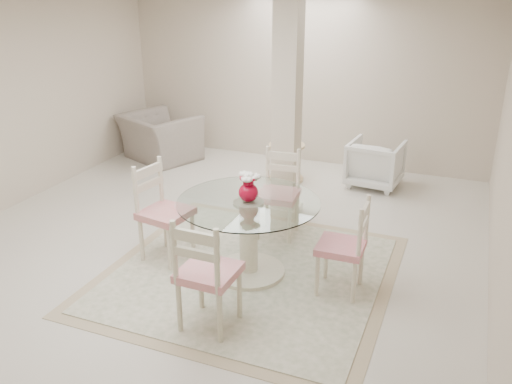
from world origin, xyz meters
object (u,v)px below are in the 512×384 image
at_px(dining_table, 249,238).
at_px(dining_chair_north, 280,187).
at_px(red_vase, 248,187).
at_px(recliner_taupe, 160,137).
at_px(armchair_white, 375,163).
at_px(dining_chair_west, 160,204).
at_px(side_table, 286,164).
at_px(column, 287,112).
at_px(dining_chair_east, 349,240).
at_px(dining_chair_south, 204,267).

xyz_separation_m(dining_table, dining_chair_north, (-0.03, 1.02, 0.18)).
height_order(red_vase, recliner_taupe, red_vase).
bearing_deg(armchair_white, dining_chair_west, 65.73).
bearing_deg(red_vase, side_table, 101.17).
distance_m(column, recliner_taupe, 3.15).
height_order(dining_table, dining_chair_west, dining_chair_west).
bearing_deg(column, recliner_taupe, 153.72).
bearing_deg(dining_chair_east, dining_chair_south, -44.50).
distance_m(dining_chair_north, recliner_taupe, 3.43).
relative_size(column, dining_table, 1.89).
xyz_separation_m(dining_table, recliner_taupe, (-2.86, 2.96, -0.04)).
height_order(dining_chair_west, dining_chair_south, dining_chair_west).
bearing_deg(red_vase, dining_chair_north, 91.91).
relative_size(dining_chair_east, dining_chair_south, 0.91).
bearing_deg(dining_table, armchair_white, 76.58).
bearing_deg(red_vase, dining_chair_west, -179.26).
distance_m(red_vase, recliner_taupe, 4.15).
distance_m(recliner_taupe, side_table, 2.31).
xyz_separation_m(dining_table, armchair_white, (0.73, 3.06, -0.08)).
bearing_deg(column, dining_chair_south, -85.87).
relative_size(recliner_taupe, armchair_white, 1.56).
relative_size(red_vase, dining_chair_south, 0.25).
xyz_separation_m(column, dining_chair_east, (1.19, -1.60, -0.78)).
bearing_deg(dining_chair_north, side_table, 101.49).
relative_size(dining_chair_east, recliner_taupe, 0.93).
bearing_deg(dining_chair_south, dining_chair_west, -42.81).
height_order(red_vase, dining_chair_north, dining_chair_north).
bearing_deg(dining_chair_west, dining_chair_south, -124.20).
height_order(dining_chair_east, dining_chair_north, dining_chair_north).
bearing_deg(dining_chair_west, side_table, 0.13).
bearing_deg(dining_chair_south, armchair_white, -98.66).
bearing_deg(dining_chair_west, column, -17.92).
bearing_deg(dining_chair_west, dining_chair_east, -79.09).
relative_size(recliner_taupe, side_table, 2.08).
bearing_deg(dining_table, column, 95.83).
height_order(dining_table, armchair_white, dining_table).
distance_m(recliner_taupe, armchair_white, 3.59).
relative_size(dining_table, red_vase, 4.75).
bearing_deg(dining_chair_east, armchair_white, -175.74).
height_order(dining_table, recliner_taupe, dining_table).
xyz_separation_m(dining_chair_south, armchair_white, (0.71, 4.09, -0.29)).
xyz_separation_m(dining_table, red_vase, (0.00, -0.00, 0.55)).
bearing_deg(dining_table, dining_chair_east, 1.59).
height_order(red_vase, dining_chair_south, dining_chair_south).
height_order(column, recliner_taupe, column).
bearing_deg(armchair_white, column, 63.45).
bearing_deg(dining_chair_east, side_table, -151.59).
relative_size(dining_chair_north, armchair_white, 1.52).
relative_size(dining_table, dining_chair_north, 1.25).
relative_size(column, dining_chair_south, 2.26).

